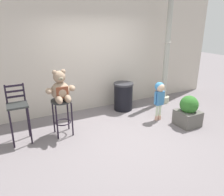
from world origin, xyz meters
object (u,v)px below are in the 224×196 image
(teddy_bear, at_px, (61,89))
(child_walking, at_px, (160,93))
(bar_chair_empty, at_px, (18,109))
(planter_with_shrub, at_px, (188,112))
(bar_stool_with_teddy, at_px, (62,110))
(lamppost, at_px, (166,62))
(trash_bin, at_px, (123,96))

(teddy_bear, height_order, child_walking, teddy_bear)
(bar_chair_empty, relative_size, planter_with_shrub, 1.63)
(bar_stool_with_teddy, xyz_separation_m, teddy_bear, (0.00, -0.03, 0.45))
(lamppost, height_order, bar_chair_empty, lamppost)
(lamppost, height_order, planter_with_shrub, lamppost)
(child_walking, bearing_deg, bar_stool_with_teddy, 8.62)
(bar_stool_with_teddy, relative_size, planter_with_shrub, 1.08)
(child_walking, relative_size, planter_with_shrub, 1.33)
(bar_chair_empty, xyz_separation_m, planter_with_shrub, (3.51, -0.95, -0.36))
(bar_stool_with_teddy, bearing_deg, bar_chair_empty, 175.11)
(bar_chair_empty, bearing_deg, planter_with_shrub, -15.19)
(bar_stool_with_teddy, height_order, bar_chair_empty, bar_chair_empty)
(bar_stool_with_teddy, distance_m, lamppost, 3.30)
(trash_bin, xyz_separation_m, planter_with_shrub, (0.86, -1.51, -0.05))
(bar_stool_with_teddy, distance_m, planter_with_shrub, 2.83)
(teddy_bear, bearing_deg, bar_stool_with_teddy, 90.00)
(trash_bin, bearing_deg, lamppost, -1.58)
(bar_stool_with_teddy, bearing_deg, child_walking, -8.51)
(lamppost, bearing_deg, child_walking, -134.64)
(bar_stool_with_teddy, relative_size, child_walking, 0.82)
(teddy_bear, height_order, trash_bin, teddy_bear)
(teddy_bear, distance_m, planter_with_shrub, 2.89)
(child_walking, bearing_deg, trash_bin, -48.85)
(child_walking, xyz_separation_m, bar_chair_empty, (-3.09, 0.41, 0.00))
(bar_stool_with_teddy, xyz_separation_m, lamppost, (3.18, 0.59, 0.65))
(bar_stool_with_teddy, distance_m, bar_chair_empty, 0.84)
(trash_bin, bearing_deg, child_walking, -65.98)
(lamppost, bearing_deg, trash_bin, 178.42)
(trash_bin, bearing_deg, bar_chair_empty, -168.08)
(child_walking, distance_m, bar_chair_empty, 3.12)
(bar_stool_with_teddy, distance_m, trash_bin, 1.94)
(trash_bin, xyz_separation_m, bar_chair_empty, (-2.66, -0.56, 0.32))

